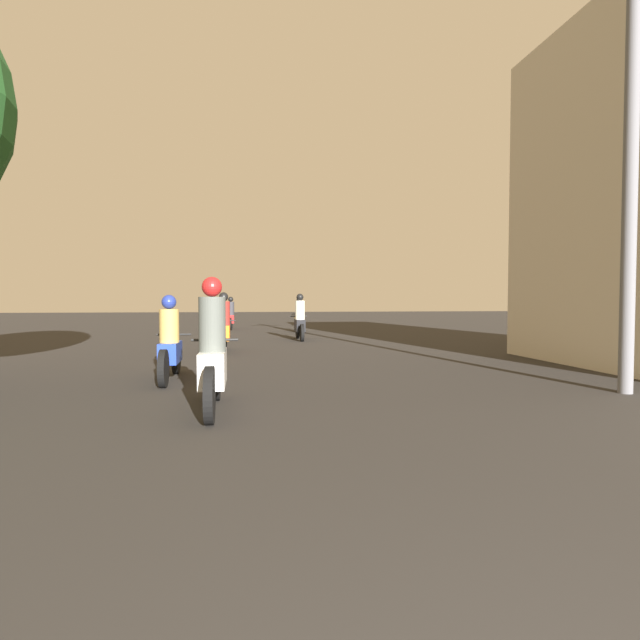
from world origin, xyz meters
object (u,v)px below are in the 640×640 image
Objects in this scene: motorcycle_blue at (170,346)px; motorcycle_black at (300,322)px; motorcycle_orange at (224,328)px; utility_pole_near at (632,97)px; motorcycle_red at (231,316)px; motorcycle_yellow at (299,318)px; motorcycle_white at (213,359)px.

motorcycle_blue is 8.85m from motorcycle_black.
utility_pole_near is (6.00, -6.81, 3.62)m from motorcycle_orange.
motorcycle_black is at bearing -68.21° from motorcycle_red.
motorcycle_yellow is at bearing 64.43° from motorcycle_blue.
motorcycle_white is 0.94× the size of motorcycle_blue.
motorcycle_blue is 0.26× the size of utility_pole_near.
motorcycle_black reaches higher than motorcycle_orange.
motorcycle_white is 6.88m from utility_pole_near.
motorcycle_black reaches higher than motorcycle_red.
motorcycle_black is (3.14, 8.28, 0.05)m from motorcycle_blue.
motorcycle_black is 11.67m from utility_pole_near.
motorcycle_yellow reaches higher than motorcycle_blue.
motorcycle_black is at bearing 64.07° from motorcycle_orange.
motorcycle_orange is at bearing 89.61° from motorcycle_white.
motorcycle_black reaches higher than motorcycle_blue.
motorcycle_white is 11.04m from motorcycle_black.
motorcycle_black is (2.42, 3.69, 0.00)m from motorcycle_orange.
motorcycle_white is 7.11m from motorcycle_orange.
motorcycle_orange is 9.77m from utility_pole_near.
motorcycle_yellow is at bearing 78.27° from motorcycle_white.
utility_pole_near reaches higher than motorcycle_yellow.
motorcycle_yellow is (0.46, 4.37, -0.03)m from motorcycle_black.
motorcycle_blue is at bearing -101.92° from motorcycle_black.
motorcycle_orange is at bearing -117.11° from motorcycle_yellow.
motorcycle_orange is at bearing 131.35° from utility_pole_near.
motorcycle_orange is (0.72, 4.58, 0.05)m from motorcycle_blue.
motorcycle_red reaches higher than motorcycle_blue.
motorcycle_orange is 4.41m from motorcycle_black.
utility_pole_near is at bearing -41.39° from motorcycle_orange.
motorcycle_red is at bearing 89.21° from motorcycle_white.
motorcycle_yellow is (2.74, 15.18, -0.05)m from motorcycle_white.
motorcycle_blue is at bearing -91.70° from motorcycle_orange.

